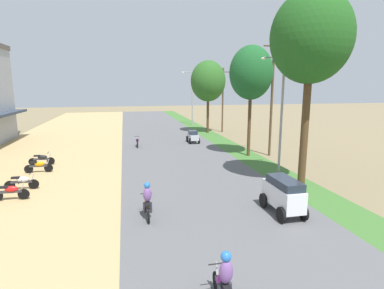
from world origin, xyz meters
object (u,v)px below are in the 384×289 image
object	(u,v)px
streetlamp_near	(282,107)
motorbike_ahead_third	(137,142)
parked_motorbike_fourth	(11,191)
car_van_white	(283,194)
median_tree_third	(208,81)
parked_motorbike_fifth	(22,181)
median_tree_nearest	(311,38)
streetlamp_mid	(192,94)
motorbike_ahead_second	(147,201)
motorbike_foreground_rider	(224,281)
car_hatchback_silver	(193,136)
utility_pole_far	(272,97)
parked_motorbike_sixth	(39,165)
median_tree_second	(251,73)
utility_pole_near	(223,99)
parked_motorbike_seventh	(42,159)

from	to	relation	value
streetlamp_near	motorbike_ahead_third	bearing A→B (deg)	128.34
parked_motorbike_fourth	car_van_white	distance (m)	13.49
car_van_white	median_tree_third	bearing A→B (deg)	82.56
car_van_white	parked_motorbike_fifth	bearing A→B (deg)	153.87
median_tree_nearest	streetlamp_mid	bearing A→B (deg)	90.15
median_tree_third	motorbike_ahead_second	size ratio (longest dim) A/B	4.89
motorbike_ahead_third	motorbike_foreground_rider	bearing A→B (deg)	-86.83
median_tree_third	car_hatchback_silver	size ratio (longest dim) A/B	4.39
streetlamp_near	utility_pole_far	distance (m)	5.61
utility_pole_far	car_hatchback_silver	distance (m)	9.55
median_tree_third	car_van_white	world-z (taller)	median_tree_third
median_tree_nearest	car_van_white	bearing A→B (deg)	-131.34
utility_pole_far	motorbike_ahead_third	size ratio (longest dim) A/B	5.24
median_tree_third	car_hatchback_silver	distance (m)	9.18
parked_motorbike_sixth	utility_pole_far	world-z (taller)	utility_pole_far
utility_pole_far	motorbike_ahead_third	distance (m)	13.05
median_tree_nearest	car_hatchback_silver	world-z (taller)	median_tree_nearest
median_tree_second	utility_pole_near	size ratio (longest dim) A/B	1.12
utility_pole_far	motorbike_ahead_third	xyz separation A→B (m)	(-10.78, 5.94, -4.34)
parked_motorbike_sixth	car_van_white	size ratio (longest dim) A/B	0.75
parked_motorbike_sixth	motorbike_ahead_third	bearing A→B (deg)	48.00
parked_motorbike_fifth	utility_pole_far	distance (m)	18.92
streetlamp_mid	motorbike_ahead_third	xyz separation A→B (m)	(-8.85, -15.59, -4.04)
median_tree_nearest	median_tree_third	size ratio (longest dim) A/B	1.23
utility_pole_far	motorbike_ahead_third	world-z (taller)	utility_pole_far
parked_motorbike_sixth	motorbike_ahead_second	xyz separation A→B (m)	(6.60, -8.88, 0.30)
median_tree_second	motorbike_ahead_second	world-z (taller)	median_tree_second
utility_pole_far	median_tree_nearest	bearing A→B (deg)	-103.22
car_hatchback_silver	motorbike_ahead_third	size ratio (longest dim) A/B	1.11
parked_motorbike_fifth	car_van_white	xyz separation A→B (m)	(12.65, -6.21, 0.47)
car_hatchback_silver	median_tree_nearest	bearing A→B (deg)	-77.58
median_tree_second	utility_pole_near	distance (m)	14.16
streetlamp_mid	streetlamp_near	bearing A→B (deg)	-90.00
parked_motorbike_seventh	median_tree_third	size ratio (longest dim) A/B	0.20
median_tree_nearest	car_hatchback_silver	distance (m)	16.93
parked_motorbike_sixth	car_van_white	xyz separation A→B (m)	(12.64, -9.76, 0.47)
median_tree_third	streetlamp_near	distance (m)	18.71
parked_motorbike_sixth	motorbike_ahead_third	xyz separation A→B (m)	(6.87, 7.63, 0.02)
car_van_white	car_hatchback_silver	size ratio (longest dim) A/B	1.20
car_hatchback_silver	motorbike_ahead_second	size ratio (longest dim) A/B	1.11
streetlamp_near	car_van_white	world-z (taller)	streetlamp_near
streetlamp_near	motorbike_ahead_third	size ratio (longest dim) A/B	4.24
median_tree_third	streetlamp_mid	size ratio (longest dim) A/B	1.11
median_tree_second	motorbike_ahead_second	xyz separation A→B (m)	(-9.20, -10.70, -5.97)
median_tree_second	motorbike_ahead_third	distance (m)	12.35
parked_motorbike_seventh	motorbike_ahead_third	size ratio (longest dim) A/B	1.00
median_tree_second	motorbike_ahead_second	bearing A→B (deg)	-130.70
parked_motorbike_sixth	streetlamp_mid	bearing A→B (deg)	55.89
parked_motorbike_fourth	median_tree_nearest	bearing A→B (deg)	-3.40
parked_motorbike_fourth	median_tree_nearest	distance (m)	17.69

